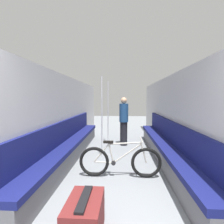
{
  "coord_description": "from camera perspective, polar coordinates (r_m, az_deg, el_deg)",
  "views": [
    {
      "loc": [
        0.13,
        -0.96,
        1.58
      ],
      "look_at": [
        -0.16,
        3.95,
        1.21
      ],
      "focal_mm": 28.0,
      "sensor_mm": 36.0,
      "label": 1
    }
  ],
  "objects": [
    {
      "name": "grab_pole_far",
      "position": [
        6.17,
        -1.29,
        -0.43
      ],
      "size": [
        0.08,
        0.08,
        2.19
      ],
      "color": "gray",
      "rests_on": "ground"
    },
    {
      "name": "luggage_bag",
      "position": [
        2.34,
        -8.95,
        -31.12
      ],
      "size": [
        0.39,
        0.62,
        0.48
      ],
      "color": "maroon",
      "rests_on": "ground"
    },
    {
      "name": "bench_seat_row_left",
      "position": [
        4.77,
        -13.49,
        -10.91
      ],
      "size": [
        0.43,
        5.4,
        1.02
      ],
      "color": "#5B5B60",
      "rests_on": "ground"
    },
    {
      "name": "grab_pole_near",
      "position": [
        4.8,
        -3.32,
        -1.81
      ],
      "size": [
        0.08,
        0.08,
        2.19
      ],
      "color": "gray",
      "rests_on": "ground"
    },
    {
      "name": "wall_right",
      "position": [
        4.59,
        20.17,
        -1.87
      ],
      "size": [
        0.1,
        10.02,
        2.21
      ],
      "primitive_type": "cube",
      "color": "#B2B2B7",
      "rests_on": "ground"
    },
    {
      "name": "bench_seat_row_right",
      "position": [
        4.7,
        17.0,
        -11.21
      ],
      "size": [
        0.43,
        5.4,
        1.02
      ],
      "color": "#5B5B60",
      "rests_on": "ground"
    },
    {
      "name": "bicycle",
      "position": [
        3.66,
        2.59,
        -15.76
      ],
      "size": [
        1.66,
        0.46,
        0.79
      ],
      "rotation": [
        0.0,
        0.0,
        -0.02
      ],
      "color": "black",
      "rests_on": "ground"
    },
    {
      "name": "passenger_standing",
      "position": [
        5.94,
        3.87,
        -2.84
      ],
      "size": [
        0.3,
        0.3,
        1.63
      ],
      "rotation": [
        0.0,
        0.0,
        2.32
      ],
      "color": "black",
      "rests_on": "ground"
    },
    {
      "name": "wall_left",
      "position": [
        4.67,
        -16.53,
        -1.68
      ],
      "size": [
        0.1,
        10.02,
        2.21
      ],
      "primitive_type": "cube",
      "color": "#B2B2B7",
      "rests_on": "ground"
    }
  ]
}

